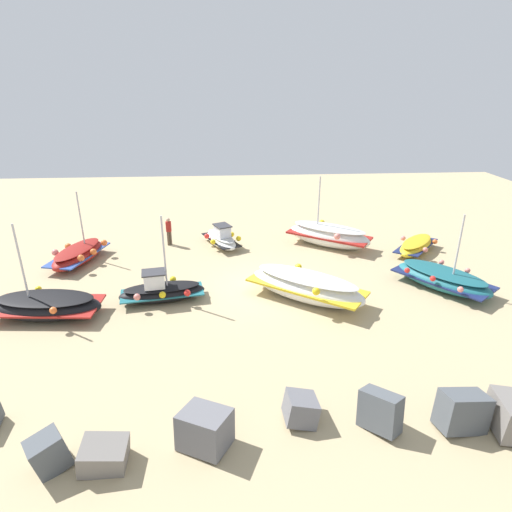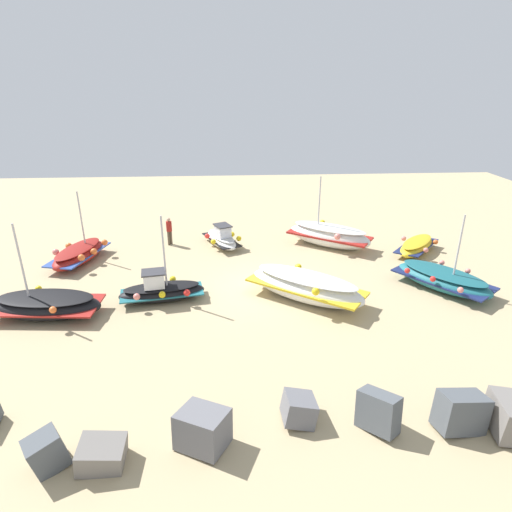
{
  "view_description": "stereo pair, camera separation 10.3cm",
  "coord_description": "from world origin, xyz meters",
  "px_view_note": "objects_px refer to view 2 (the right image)",
  "views": [
    {
      "loc": [
        1.7,
        17.54,
        8.77
      ],
      "look_at": [
        0.37,
        -1.65,
        0.9
      ],
      "focal_mm": 29.81,
      "sensor_mm": 36.0,
      "label": 1
    },
    {
      "loc": [
        1.6,
        17.54,
        8.77
      ],
      "look_at": [
        0.37,
        -1.65,
        0.9
      ],
      "focal_mm": 29.81,
      "sensor_mm": 36.0,
      "label": 2
    }
  ],
  "objects_px": {
    "fishing_boat_5": "(306,286)",
    "fishing_boat_6": "(222,239)",
    "fishing_boat_7": "(329,235)",
    "fishing_boat_4": "(161,291)",
    "person_walking": "(169,229)",
    "fishing_boat_3": "(443,279)",
    "fishing_boat_2": "(417,246)",
    "fishing_boat_0": "(79,254)",
    "fishing_boat_1": "(47,305)"
  },
  "relations": [
    {
      "from": "fishing_boat_3",
      "to": "fishing_boat_7",
      "type": "relative_size",
      "value": 0.94
    },
    {
      "from": "fishing_boat_2",
      "to": "fishing_boat_7",
      "type": "relative_size",
      "value": 0.71
    },
    {
      "from": "fishing_boat_5",
      "to": "fishing_boat_7",
      "type": "relative_size",
      "value": 1.08
    },
    {
      "from": "fishing_boat_5",
      "to": "person_walking",
      "type": "bearing_deg",
      "value": 169.52
    },
    {
      "from": "person_walking",
      "to": "fishing_boat_3",
      "type": "bearing_deg",
      "value": 19.6
    },
    {
      "from": "fishing_boat_5",
      "to": "fishing_boat_2",
      "type": "bearing_deg",
      "value": 72.18
    },
    {
      "from": "fishing_boat_5",
      "to": "fishing_boat_6",
      "type": "distance_m",
      "value": 7.77
    },
    {
      "from": "fishing_boat_7",
      "to": "fishing_boat_2",
      "type": "bearing_deg",
      "value": 19.59
    },
    {
      "from": "fishing_boat_0",
      "to": "person_walking",
      "type": "xyz_separation_m",
      "value": [
        -4.44,
        -2.34,
        0.47
      ]
    },
    {
      "from": "fishing_boat_6",
      "to": "fishing_boat_7",
      "type": "bearing_deg",
      "value": 60.81
    },
    {
      "from": "fishing_boat_2",
      "to": "person_walking",
      "type": "xyz_separation_m",
      "value": [
        13.79,
        -2.13,
        0.55
      ]
    },
    {
      "from": "fishing_boat_2",
      "to": "fishing_boat_7",
      "type": "bearing_deg",
      "value": -63.53
    },
    {
      "from": "fishing_boat_5",
      "to": "person_walking",
      "type": "xyz_separation_m",
      "value": [
        6.71,
        -7.2,
        0.3
      ]
    },
    {
      "from": "fishing_boat_5",
      "to": "fishing_boat_6",
      "type": "relative_size",
      "value": 1.58
    },
    {
      "from": "fishing_boat_4",
      "to": "fishing_boat_6",
      "type": "height_order",
      "value": "fishing_boat_4"
    },
    {
      "from": "fishing_boat_3",
      "to": "fishing_boat_4",
      "type": "relative_size",
      "value": 1.21
    },
    {
      "from": "fishing_boat_7",
      "to": "fishing_boat_3",
      "type": "bearing_deg",
      "value": -19.96
    },
    {
      "from": "fishing_boat_0",
      "to": "fishing_boat_2",
      "type": "distance_m",
      "value": 18.23
    },
    {
      "from": "fishing_boat_3",
      "to": "fishing_boat_6",
      "type": "xyz_separation_m",
      "value": [
        10.13,
        -6.17,
        -0.03
      ]
    },
    {
      "from": "fishing_boat_4",
      "to": "fishing_boat_7",
      "type": "bearing_deg",
      "value": -154.79
    },
    {
      "from": "fishing_boat_0",
      "to": "person_walking",
      "type": "height_order",
      "value": "fishing_boat_0"
    },
    {
      "from": "fishing_boat_6",
      "to": "fishing_boat_4",
      "type": "bearing_deg",
      "value": -46.22
    },
    {
      "from": "fishing_boat_0",
      "to": "fishing_boat_5",
      "type": "distance_m",
      "value": 12.16
    },
    {
      "from": "fishing_boat_2",
      "to": "fishing_boat_3",
      "type": "height_order",
      "value": "fishing_boat_3"
    },
    {
      "from": "fishing_boat_4",
      "to": "fishing_boat_6",
      "type": "distance_m",
      "value": 6.97
    },
    {
      "from": "fishing_boat_3",
      "to": "fishing_boat_7",
      "type": "height_order",
      "value": "fishing_boat_7"
    },
    {
      "from": "fishing_boat_4",
      "to": "fishing_boat_6",
      "type": "xyz_separation_m",
      "value": [
        -2.53,
        -6.5,
        -0.02
      ]
    },
    {
      "from": "fishing_boat_4",
      "to": "person_walking",
      "type": "height_order",
      "value": "fishing_boat_4"
    },
    {
      "from": "fishing_boat_7",
      "to": "person_walking",
      "type": "height_order",
      "value": "fishing_boat_7"
    },
    {
      "from": "fishing_boat_2",
      "to": "fishing_boat_6",
      "type": "height_order",
      "value": "fishing_boat_6"
    },
    {
      "from": "fishing_boat_6",
      "to": "person_walking",
      "type": "bearing_deg",
      "value": -122.15
    },
    {
      "from": "fishing_boat_0",
      "to": "fishing_boat_1",
      "type": "xyz_separation_m",
      "value": [
        -0.51,
        5.6,
        0.03
      ]
    },
    {
      "from": "fishing_boat_5",
      "to": "fishing_boat_6",
      "type": "bearing_deg",
      "value": 155.04
    },
    {
      "from": "fishing_boat_0",
      "to": "fishing_boat_2",
      "type": "xyz_separation_m",
      "value": [
        -18.22,
        -0.21,
        -0.08
      ]
    },
    {
      "from": "fishing_boat_3",
      "to": "fishing_boat_7",
      "type": "bearing_deg",
      "value": -2.35
    },
    {
      "from": "fishing_boat_1",
      "to": "fishing_boat_2",
      "type": "bearing_deg",
      "value": 22.89
    },
    {
      "from": "fishing_boat_4",
      "to": "person_walking",
      "type": "xyz_separation_m",
      "value": [
        0.48,
        -6.88,
        0.47
      ]
    },
    {
      "from": "fishing_boat_0",
      "to": "fishing_boat_6",
      "type": "distance_m",
      "value": 7.69
    },
    {
      "from": "fishing_boat_7",
      "to": "person_walking",
      "type": "distance_m",
      "value": 9.2
    },
    {
      "from": "fishing_boat_6",
      "to": "fishing_boat_7",
      "type": "distance_m",
      "value": 6.17
    },
    {
      "from": "person_walking",
      "to": "fishing_boat_6",
      "type": "bearing_deg",
      "value": 38.93
    },
    {
      "from": "fishing_boat_4",
      "to": "fishing_boat_2",
      "type": "bearing_deg",
      "value": -170.01
    },
    {
      "from": "fishing_boat_0",
      "to": "fishing_boat_6",
      "type": "bearing_deg",
      "value": 119.71
    },
    {
      "from": "fishing_boat_3",
      "to": "fishing_boat_5",
      "type": "bearing_deg",
      "value": 58.64
    },
    {
      "from": "person_walking",
      "to": "fishing_boat_0",
      "type": "bearing_deg",
      "value": -106.12
    },
    {
      "from": "fishing_boat_2",
      "to": "fishing_boat_4",
      "type": "distance_m",
      "value": 14.13
    },
    {
      "from": "fishing_boat_1",
      "to": "fishing_boat_6",
      "type": "distance_m",
      "value": 10.26
    },
    {
      "from": "fishing_boat_3",
      "to": "fishing_boat_4",
      "type": "distance_m",
      "value": 12.66
    },
    {
      "from": "fishing_boat_1",
      "to": "fishing_boat_2",
      "type": "xyz_separation_m",
      "value": [
        -17.72,
        -5.81,
        -0.11
      ]
    },
    {
      "from": "fishing_boat_2",
      "to": "fishing_boat_3",
      "type": "xyz_separation_m",
      "value": [
        0.65,
        4.42,
        0.09
      ]
    }
  ]
}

